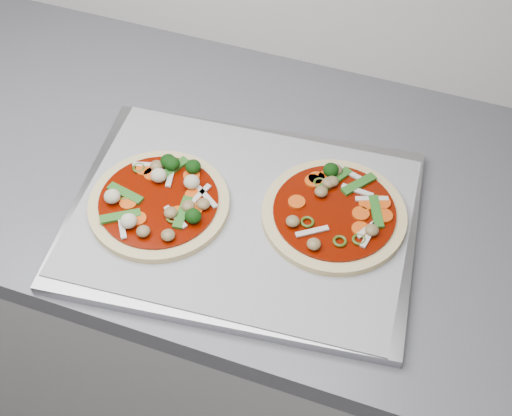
% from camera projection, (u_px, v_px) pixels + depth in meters
% --- Properties ---
extents(base_cabinet, '(3.60, 0.60, 0.86)m').
position_uv_depth(base_cabinet, '(348.00, 361.00, 1.42)').
color(base_cabinet, '#B1B1AF').
rests_on(base_cabinet, ground).
extents(countertop, '(3.60, 0.60, 0.04)m').
position_uv_depth(countertop, '(378.00, 222.00, 1.08)').
color(countertop, '#5D5D64').
rests_on(countertop, base_cabinet).
extents(baking_tray, '(0.54, 0.43, 0.02)m').
position_uv_depth(baking_tray, '(242.00, 219.00, 1.04)').
color(baking_tray, '#959499').
rests_on(baking_tray, countertop).
extents(parchment, '(0.50, 0.38, 0.00)m').
position_uv_depth(parchment, '(242.00, 215.00, 1.04)').
color(parchment, '#A1A1A7').
rests_on(parchment, baking_tray).
extents(pizza_left, '(0.25, 0.25, 0.04)m').
position_uv_depth(pizza_left, '(160.00, 201.00, 1.04)').
color(pizza_left, beige).
rests_on(pizza_left, parchment).
extents(pizza_right, '(0.26, 0.26, 0.04)m').
position_uv_depth(pizza_right, '(335.00, 212.00, 1.03)').
color(pizza_right, beige).
rests_on(pizza_right, parchment).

